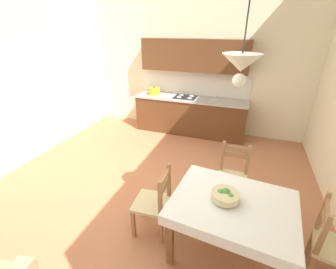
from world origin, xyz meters
TOP-DOWN VIEW (x-y plane):
  - ground_plane at (0.00, 0.00)m, footprint 5.87×6.23m
  - wall_back at (0.00, 2.87)m, footprint 5.87×0.12m
  - kitchen_cabinetry at (0.00, 2.54)m, footprint 2.69×0.63m
  - dining_table at (1.30, -0.65)m, footprint 1.37×1.11m
  - dining_chair_window_side at (2.30, -0.60)m, footprint 0.50×0.50m
  - dining_chair_kitchen_side at (1.24, 0.25)m, footprint 0.43×0.43m
  - dining_chair_tv_side at (0.38, -0.63)m, footprint 0.45×0.45m
  - fruit_bowl at (1.21, -0.64)m, footprint 0.30×0.30m
  - pendant_lamp at (1.20, -0.66)m, footprint 0.32×0.32m

SIDE VIEW (x-z plane):
  - ground_plane at x=0.00m, z-range -0.10..0.00m
  - dining_chair_window_side at x=2.30m, z-range -0.02..0.91m
  - dining_chair_kitchen_side at x=1.24m, z-range -0.02..0.91m
  - dining_chair_tv_side at x=0.38m, z-range -0.02..0.91m
  - dining_table at x=1.30m, z-range 0.25..1.00m
  - fruit_bowl at x=1.21m, z-range 0.75..0.87m
  - kitchen_cabinetry at x=0.00m, z-range -0.24..1.96m
  - wall_back at x=0.00m, z-range 0.00..4.18m
  - pendant_lamp at x=1.20m, z-range 1.76..2.56m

